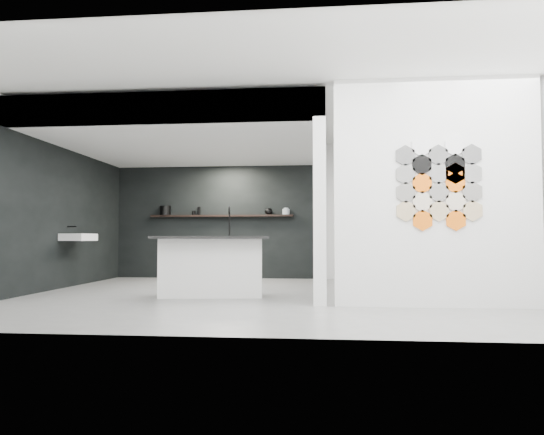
{
  "coord_description": "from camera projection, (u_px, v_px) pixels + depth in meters",
  "views": [
    {
      "loc": [
        0.79,
        -7.06,
        0.83
      ],
      "look_at": [
        0.1,
        0.3,
        1.15
      ],
      "focal_mm": 32.0,
      "sensor_mm": 36.0,
      "label": 1
    }
  ],
  "objects": [
    {
      "name": "floor",
      "position": [
        263.0,
        296.0,
        7.06
      ],
      "size": [
        7.0,
        6.0,
        0.01
      ],
      "primitive_type": "cube",
      "color": "slate"
    },
    {
      "name": "partition_panel",
      "position": [
        435.0,
        192.0,
        5.92
      ],
      "size": [
        2.45,
        0.15,
        2.8
      ],
      "primitive_type": "cube",
      "color": "silver",
      "rests_on": "floor"
    },
    {
      "name": "bay_clad_back",
      "position": [
        218.0,
        222.0,
        10.19
      ],
      "size": [
        4.4,
        0.04,
        2.35
      ],
      "primitive_type": "cube",
      "color": "black",
      "rests_on": "floor"
    },
    {
      "name": "bay_clad_left",
      "position": [
        72.0,
        219.0,
        8.43
      ],
      "size": [
        0.04,
        4.0,
        2.35
      ],
      "primitive_type": "cube",
      "color": "black",
      "rests_on": "floor"
    },
    {
      "name": "bulkhead",
      "position": [
        194.0,
        138.0,
        8.29
      ],
      "size": [
        4.4,
        4.0,
        0.4
      ],
      "primitive_type": "cube",
      "color": "silver",
      "rests_on": "corner_column"
    },
    {
      "name": "corner_column",
      "position": [
        320.0,
        211.0,
        6.04
      ],
      "size": [
        0.16,
        0.16,
        2.35
      ],
      "primitive_type": "cube",
      "color": "silver",
      "rests_on": "floor"
    },
    {
      "name": "fascia_beam",
      "position": [
        158.0,
        108.0,
        6.38
      ],
      "size": [
        4.4,
        0.16,
        0.4
      ],
      "primitive_type": "cube",
      "color": "silver",
      "rests_on": "corner_column"
    },
    {
      "name": "wall_basin",
      "position": [
        79.0,
        237.0,
        8.2
      ],
      "size": [
        0.4,
        0.6,
        0.12
      ],
      "primitive_type": "cube",
      "color": "silver",
      "rests_on": "bay_clad_left"
    },
    {
      "name": "display_shelf",
      "position": [
        221.0,
        216.0,
        10.08
      ],
      "size": [
        3.0,
        0.15,
        0.04
      ],
      "primitive_type": "cube",
      "color": "black",
      "rests_on": "bay_clad_back"
    },
    {
      "name": "kitchen_island",
      "position": [
        212.0,
        265.0,
        6.95
      ],
      "size": [
        1.71,
        0.92,
        1.32
      ],
      "rotation": [
        0.0,
        0.0,
        0.12
      ],
      "color": "silver",
      "rests_on": "floor"
    },
    {
      "name": "stockpot",
      "position": [
        165.0,
        211.0,
        10.2
      ],
      "size": [
        0.27,
        0.27,
        0.19
      ],
      "primitive_type": "cylinder",
      "rotation": [
        0.0,
        0.0,
        0.18
      ],
      "color": "black",
      "rests_on": "display_shelf"
    },
    {
      "name": "kettle",
      "position": [
        269.0,
        211.0,
        9.99
      ],
      "size": [
        0.19,
        0.19,
        0.14
      ],
      "primitive_type": "ellipsoid",
      "rotation": [
        0.0,
        0.0,
        0.18
      ],
      "color": "black",
      "rests_on": "display_shelf"
    },
    {
      "name": "glass_bowl",
      "position": [
        286.0,
        212.0,
        9.96
      ],
      "size": [
        0.19,
        0.19,
        0.11
      ],
      "primitive_type": "cylinder",
      "rotation": [
        0.0,
        0.0,
        -0.26
      ],
      "color": "gray",
      "rests_on": "display_shelf"
    },
    {
      "name": "glass_vase",
      "position": [
        286.0,
        211.0,
        9.96
      ],
      "size": [
        0.1,
        0.1,
        0.14
      ],
      "primitive_type": "cylinder",
      "rotation": [
        0.0,
        0.0,
        0.05
      ],
      "color": "gray",
      "rests_on": "display_shelf"
    },
    {
      "name": "bottle_dark",
      "position": [
        199.0,
        211.0,
        10.13
      ],
      "size": [
        0.08,
        0.08,
        0.17
      ],
      "primitive_type": "cylinder",
      "rotation": [
        0.0,
        0.0,
        0.27
      ],
      "color": "black",
      "rests_on": "display_shelf"
    },
    {
      "name": "utensil_cup",
      "position": [
        194.0,
        213.0,
        10.14
      ],
      "size": [
        0.07,
        0.07,
        0.09
      ],
      "primitive_type": "cylinder",
      "rotation": [
        0.0,
        0.0,
        -0.01
      ],
      "color": "black",
      "rests_on": "display_shelf"
    },
    {
      "name": "hex_tile_cluster",
      "position": [
        439.0,
        183.0,
        5.83
      ],
      "size": [
        1.04,
        0.02,
        1.16
      ],
      "color": "tan",
      "rests_on": "partition_panel"
    }
  ]
}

